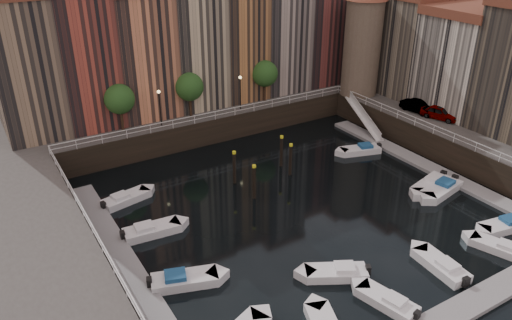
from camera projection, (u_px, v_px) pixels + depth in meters
ground at (296, 205)px, 45.84m from camera, size 200.00×200.00×0.00m
quay_far at (181, 106)px, 65.12m from camera, size 80.00×20.00×3.00m
quay_right at (508, 135)px, 56.64m from camera, size 20.00×36.00×3.00m
dock_left at (127, 267)px, 37.48m from camera, size 2.00×28.00×0.35m
dock_right at (427, 166)px, 52.52m from camera, size 2.00×28.00×0.35m
dock_near at (445, 318)px, 32.72m from camera, size 30.00×2.00×0.35m
far_terrace at (209, 34)px, 60.56m from camera, size 48.70×10.30×17.50m
right_terrace at (469, 55)px, 56.82m from camera, size 9.30×24.30×14.00m
corner_tower at (363, 38)px, 61.74m from camera, size 5.20×5.20×13.80m
promenade_trees at (195, 86)px, 56.27m from camera, size 21.20×3.20×5.20m
street_lamps at (202, 94)px, 55.96m from camera, size 10.36×0.36×4.18m
railings at (268, 148)px, 47.91m from camera, size 36.08×34.04×0.52m
gangway at (364, 116)px, 60.60m from camera, size 2.78×8.32×3.73m
mooring_pilings at (266, 165)px, 49.42m from camera, size 6.40×4.63×3.78m
boat_left_2 at (183, 280)px, 35.82m from camera, size 5.16×3.22×1.16m
boat_left_3 at (151, 230)px, 41.46m from camera, size 5.02×2.19×1.14m
boat_left_4 at (125, 199)px, 46.11m from camera, size 4.82×2.61×1.08m
boat_right_0 at (505, 225)px, 42.15m from camera, size 4.83×2.45×1.08m
boat_right_1 at (442, 189)px, 47.67m from camera, size 5.39×2.86×1.21m
boat_right_2 at (431, 185)px, 48.42m from camera, size 5.36×3.04×1.20m
boat_right_3 at (361, 150)px, 55.68m from camera, size 4.81×2.90×1.08m
boat_near_1 at (388, 302)px, 33.87m from camera, size 2.59×4.66×1.04m
boat_near_2 at (442, 266)px, 37.27m from camera, size 2.11×4.90×1.11m
boat_near_3 at (500, 248)px, 39.39m from camera, size 2.92×4.53×1.02m
car_a at (440, 114)px, 56.42m from camera, size 2.88×4.59×1.46m
car_b at (418, 107)px, 58.33m from camera, size 1.88×4.37×1.40m
boat_extra_748 at (337, 273)px, 36.59m from camera, size 4.79×3.71×1.10m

